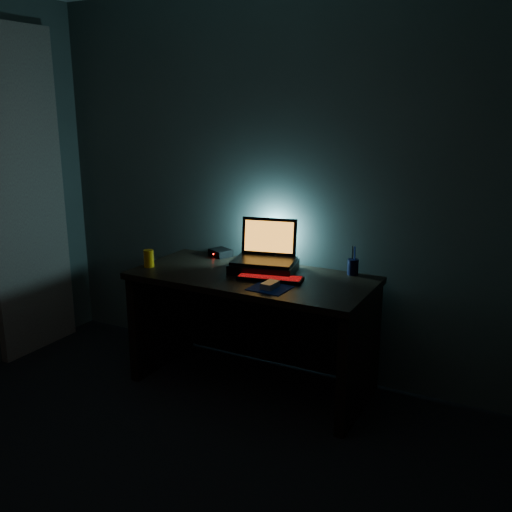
{
  "coord_description": "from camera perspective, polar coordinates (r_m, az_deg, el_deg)",
  "views": [
    {
      "loc": [
        1.6,
        -1.35,
        1.77
      ],
      "look_at": [
        0.05,
        1.57,
        0.89
      ],
      "focal_mm": 40.0,
      "sensor_mm": 36.0,
      "label": 1
    }
  ],
  "objects": [
    {
      "name": "room",
      "position": [
        2.16,
        -21.25,
        -0.04
      ],
      "size": [
        3.5,
        4.0,
        2.5
      ],
      "color": "black",
      "rests_on": "ground"
    },
    {
      "name": "desk",
      "position": [
        3.65,
        -0.01,
        -5.56
      ],
      "size": [
        1.5,
        0.7,
        0.75
      ],
      "color": "black",
      "rests_on": "ground"
    },
    {
      "name": "curtain",
      "position": [
        4.36,
        -22.04,
        5.65
      ],
      "size": [
        0.06,
        0.65,
        2.3
      ],
      "primitive_type": "cube",
      "color": "#AA9F88",
      "rests_on": "ground"
    },
    {
      "name": "riser",
      "position": [
        3.6,
        0.8,
        -1.08
      ],
      "size": [
        0.46,
        0.38,
        0.06
      ],
      "primitive_type": "cube",
      "rotation": [
        0.0,
        0.0,
        0.22
      ],
      "color": "black",
      "rests_on": "desk"
    },
    {
      "name": "laptop",
      "position": [
        3.62,
        1.01,
        0.5
      ],
      "size": [
        0.43,
        0.36,
        0.26
      ],
      "rotation": [
        0.0,
        0.0,
        0.22
      ],
      "color": "black",
      "rests_on": "riser"
    },
    {
      "name": "keyboard",
      "position": [
        3.42,
        1.42,
        -2.23
      ],
      "size": [
        0.41,
        0.2,
        0.02
      ],
      "rotation": [
        0.0,
        0.0,
        0.19
      ],
      "color": "black",
      "rests_on": "desk"
    },
    {
      "name": "mousepad",
      "position": [
        3.27,
        1.41,
        -3.22
      ],
      "size": [
        0.23,
        0.21,
        0.0
      ],
      "primitive_type": "cube",
      "rotation": [
        0.0,
        0.0,
        -0.06
      ],
      "color": "navy",
      "rests_on": "desk"
    },
    {
      "name": "mouse",
      "position": [
        3.27,
        1.41,
        -2.91
      ],
      "size": [
        0.08,
        0.12,
        0.03
      ],
      "primitive_type": "cube",
      "rotation": [
        0.0,
        0.0,
        -0.06
      ],
      "color": "gray",
      "rests_on": "mousepad"
    },
    {
      "name": "pen_cup",
      "position": [
        3.57,
        9.67,
        -1.09
      ],
      "size": [
        0.07,
        0.07,
        0.1
      ],
      "primitive_type": "cylinder",
      "rotation": [
        0.0,
        0.0,
        0.05
      ],
      "color": "black",
      "rests_on": "desk"
    },
    {
      "name": "juice_glass",
      "position": [
        3.75,
        -10.68,
        -0.24
      ],
      "size": [
        0.09,
        0.09,
        0.11
      ],
      "primitive_type": "cylinder",
      "rotation": [
        0.0,
        0.0,
        0.37
      ],
      "color": "orange",
      "rests_on": "desk"
    },
    {
      "name": "router",
      "position": [
        3.97,
        -3.57,
        0.34
      ],
      "size": [
        0.18,
        0.17,
        0.05
      ],
      "rotation": [
        0.0,
        0.0,
        -0.43
      ],
      "color": "black",
      "rests_on": "desk"
    }
  ]
}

